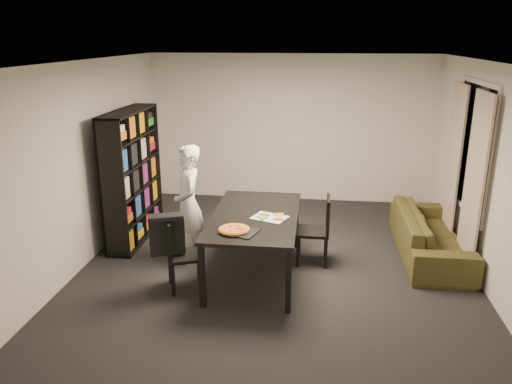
# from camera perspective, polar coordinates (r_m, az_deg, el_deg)

# --- Properties ---
(room) EXTENTS (5.01, 5.51, 2.61)m
(room) POSITION_cam_1_polar(r_m,az_deg,el_deg) (6.28, 2.56, 2.76)
(room) COLOR black
(room) RESTS_ON ground
(window_pane) EXTENTS (0.02, 1.40, 1.60)m
(window_pane) POSITION_cam_1_polar(r_m,az_deg,el_deg) (7.09, 23.52, 4.69)
(window_pane) COLOR black
(window_pane) RESTS_ON room
(window_frame) EXTENTS (0.03, 1.52, 1.72)m
(window_frame) POSITION_cam_1_polar(r_m,az_deg,el_deg) (7.09, 23.48, 4.69)
(window_frame) COLOR white
(window_frame) RESTS_ON room
(curtain_left) EXTENTS (0.03, 0.70, 2.25)m
(curtain_left) POSITION_cam_1_polar(r_m,az_deg,el_deg) (6.66, 23.64, 0.81)
(curtain_left) COLOR #B8AB9D
(curtain_left) RESTS_ON room
(curtain_right) EXTENTS (0.03, 0.70, 2.25)m
(curtain_right) POSITION_cam_1_polar(r_m,az_deg,el_deg) (7.63, 21.56, 3.04)
(curtain_right) COLOR #B8AB9D
(curtain_right) RESTS_ON room
(bookshelf) EXTENTS (0.35, 1.50, 1.90)m
(bookshelf) POSITION_cam_1_polar(r_m,az_deg,el_deg) (7.41, -13.94, 1.76)
(bookshelf) COLOR black
(bookshelf) RESTS_ON room
(dining_table) EXTENTS (1.05, 1.89, 0.79)m
(dining_table) POSITION_cam_1_polar(r_m,az_deg,el_deg) (6.15, -0.12, -3.23)
(dining_table) COLOR black
(dining_table) RESTS_ON room
(chair_left) EXTENTS (0.53, 0.53, 0.87)m
(chair_left) POSITION_cam_1_polar(r_m,az_deg,el_deg) (5.93, -8.90, -6.55)
(chair_left) COLOR black
(chair_left) RESTS_ON room
(chair_right) EXTENTS (0.42, 0.42, 0.91)m
(chair_right) POSITION_cam_1_polar(r_m,az_deg,el_deg) (6.58, 7.27, -3.85)
(chair_right) COLOR black
(chair_right) RESTS_ON room
(draped_jacket) EXTENTS (0.42, 0.30, 0.48)m
(draped_jacket) POSITION_cam_1_polar(r_m,az_deg,el_deg) (5.84, -10.16, -4.64)
(draped_jacket) COLOR black
(draped_jacket) RESTS_ON chair_left
(person) EXTENTS (0.57, 0.67, 1.57)m
(person) POSITION_cam_1_polar(r_m,az_deg,el_deg) (6.57, -7.71, -1.41)
(person) COLOR white
(person) RESTS_ON room
(baking_tray) EXTENTS (0.48, 0.43, 0.01)m
(baking_tray) POSITION_cam_1_polar(r_m,az_deg,el_deg) (5.61, -1.97, -4.53)
(baking_tray) COLOR black
(baking_tray) RESTS_ON dining_table
(pepperoni_pizza) EXTENTS (0.35, 0.35, 0.03)m
(pepperoni_pizza) POSITION_cam_1_polar(r_m,az_deg,el_deg) (5.61, -2.52, -4.30)
(pepperoni_pizza) COLOR #AC6632
(pepperoni_pizza) RESTS_ON dining_table
(kitchen_towel) EXTENTS (0.48, 0.43, 0.01)m
(kitchen_towel) POSITION_cam_1_polar(r_m,az_deg,el_deg) (6.03, 1.56, -2.94)
(kitchen_towel) COLOR white
(kitchen_towel) RESTS_ON dining_table
(pizza_slices) EXTENTS (0.41, 0.36, 0.01)m
(pizza_slices) POSITION_cam_1_polar(r_m,az_deg,el_deg) (6.04, 1.74, -2.77)
(pizza_slices) COLOR #B57038
(pizza_slices) RESTS_ON dining_table
(sofa) EXTENTS (0.80, 2.06, 0.60)m
(sofa) POSITION_cam_1_polar(r_m,az_deg,el_deg) (7.23, 19.30, -4.57)
(sofa) COLOR #3D3C18
(sofa) RESTS_ON room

